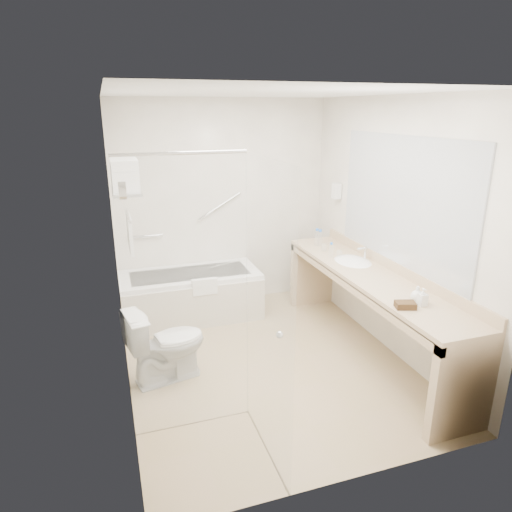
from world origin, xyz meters
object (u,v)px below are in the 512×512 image
object	(u,v)px
bathtub	(191,295)
water_bottle_left	(317,238)
amenity_basket	(405,305)
toilet	(166,344)
vanity_counter	(369,294)

from	to	relation	value
bathtub	water_bottle_left	bearing A→B (deg)	-12.98
bathtub	amenity_basket	world-z (taller)	amenity_basket
toilet	amenity_basket	xyz separation A→B (m)	(1.81, -0.93, 0.53)
toilet	water_bottle_left	bearing A→B (deg)	-76.99
vanity_counter	amenity_basket	world-z (taller)	vanity_counter
bathtub	toilet	world-z (taller)	toilet
bathtub	water_bottle_left	world-z (taller)	water_bottle_left
vanity_counter	water_bottle_left	bearing A→B (deg)	94.04
amenity_basket	water_bottle_left	xyz separation A→B (m)	(0.09, 1.83, 0.07)
bathtub	toilet	size ratio (longest dim) A/B	2.25
toilet	amenity_basket	distance (m)	2.10
vanity_counter	water_bottle_left	world-z (taller)	water_bottle_left
bathtub	vanity_counter	size ratio (longest dim) A/B	0.59
vanity_counter	water_bottle_left	size ratio (longest dim) A/B	13.38
vanity_counter	water_bottle_left	xyz separation A→B (m)	(-0.07, 1.06, 0.30)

